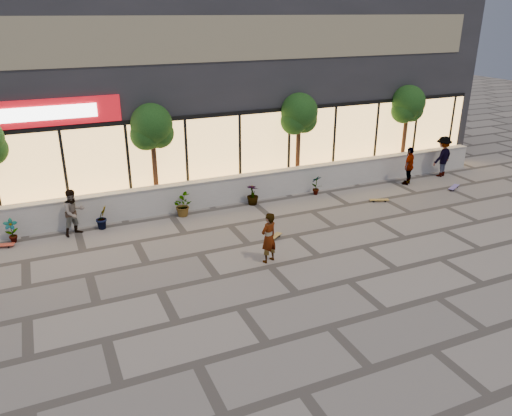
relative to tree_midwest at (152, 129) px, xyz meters
name	(u,v)px	position (x,y,z in m)	size (l,w,h in m)	color
ground	(349,281)	(3.50, -7.70, -2.99)	(80.00, 80.00, 0.00)	gray
planter_wall	(249,187)	(3.50, -0.70, -2.46)	(22.00, 0.42, 1.04)	silver
retail_building	(202,74)	(3.50, 4.79, 1.26)	(24.00, 9.17, 8.50)	#26272C
shrub_a	(12,231)	(-5.00, -1.25, -2.58)	(0.43, 0.29, 0.81)	#133410
shrub_b	(102,217)	(-2.20, -1.25, -2.58)	(0.45, 0.36, 0.81)	#133410
shrub_c	(182,205)	(0.60, -1.25, -2.58)	(0.73, 0.63, 0.81)	#133410
shrub_d	(253,194)	(3.40, -1.25, -2.58)	(0.45, 0.45, 0.81)	#133410
shrub_e	(316,185)	(6.20, -1.25, -2.58)	(0.43, 0.29, 0.81)	#133410
tree_midwest	(152,129)	(0.00, 0.00, 0.00)	(1.60, 1.50, 3.92)	#4F2C1C
tree_mideast	(299,116)	(6.00, 0.00, 0.00)	(1.60, 1.50, 3.92)	#4F2C1C
tree_east	(408,106)	(11.50, 0.00, 0.00)	(1.60, 1.50, 3.92)	#4F2C1C
skater_center	(269,238)	(1.96, -5.74, -2.21)	(0.56, 0.37, 1.55)	silver
skater_left	(74,212)	(-3.07, -1.40, -2.20)	(0.76, 0.59, 1.57)	tan
skater_right_near	(409,166)	(10.45, -1.71, -2.17)	(0.96, 0.40, 1.63)	silver
skater_right_far	(442,156)	(12.57, -1.40, -2.08)	(1.17, 0.67, 1.81)	maroon
skateboard_center	(274,237)	(2.78, -4.41, -2.91)	(0.75, 0.60, 0.09)	olive
skateboard_left	(0,245)	(-5.38, -1.50, -2.90)	(0.87, 0.41, 0.10)	red
skateboard_right_near	(379,200)	(8.04, -2.98, -2.91)	(0.77, 0.45, 0.09)	olive
skateboard_right_far	(454,187)	(11.82, -3.02, -2.90)	(0.83, 0.58, 0.10)	#6557A0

